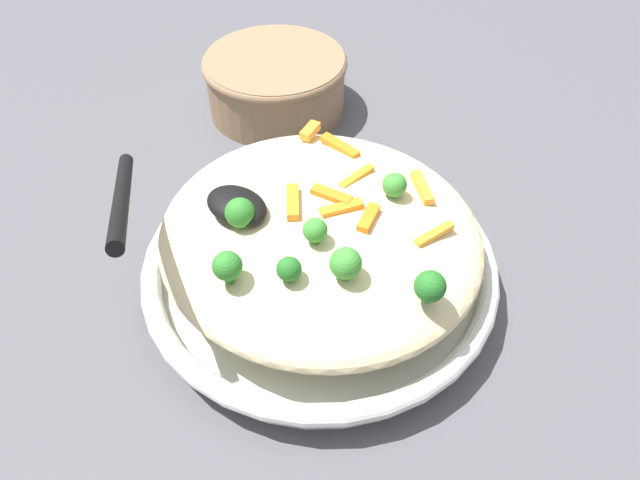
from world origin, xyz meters
name	(u,v)px	position (x,y,z in m)	size (l,w,h in m)	color
ground_plane	(320,283)	(0.00, 0.00, 0.00)	(2.40, 2.40, 0.00)	#4C4C51
serving_bowl	(320,268)	(0.00, 0.00, 0.02)	(0.32, 0.32, 0.04)	silver
pasta_mound	(320,234)	(0.00, 0.00, 0.07)	(0.28, 0.27, 0.06)	beige
carrot_piece_0	(434,234)	(0.09, 0.04, 0.09)	(0.04, 0.01, 0.01)	orange
carrot_piece_1	(328,194)	(0.00, 0.02, 0.10)	(0.04, 0.01, 0.01)	orange
carrot_piece_2	(360,179)	(0.00, 0.05, 0.10)	(0.04, 0.01, 0.01)	orange
carrot_piece_3	(340,146)	(-0.04, 0.08, 0.09)	(0.04, 0.01, 0.01)	orange
carrot_piece_4	(342,209)	(0.02, 0.01, 0.10)	(0.04, 0.01, 0.01)	orange
carrot_piece_5	(422,187)	(0.05, 0.08, 0.09)	(0.04, 0.01, 0.01)	orange
carrot_piece_6	(310,131)	(-0.08, 0.08, 0.09)	(0.02, 0.01, 0.01)	orange
carrot_piece_7	(293,202)	(-0.02, -0.01, 0.10)	(0.04, 0.01, 0.01)	orange
carrot_piece_8	(368,218)	(0.04, 0.01, 0.10)	(0.03, 0.01, 0.01)	orange
broccoli_floret_0	(289,269)	(0.03, -0.07, 0.10)	(0.02, 0.02, 0.02)	#205B1C
broccoli_floret_1	(240,213)	(-0.04, -0.05, 0.11)	(0.02, 0.02, 0.03)	#296820
broccoli_floret_2	(315,231)	(0.02, -0.03, 0.11)	(0.02, 0.02, 0.02)	#377928
broccoli_floret_3	(227,266)	(-0.01, -0.10, 0.11)	(0.02, 0.02, 0.03)	#296820
broccoli_floret_4	(430,287)	(0.12, -0.02, 0.10)	(0.02, 0.02, 0.03)	#205B1C
broccoli_floret_5	(395,185)	(0.04, 0.05, 0.11)	(0.02, 0.02, 0.02)	#377928
broccoli_floret_6	(346,264)	(0.06, -0.04, 0.11)	(0.02, 0.02, 0.03)	#377928
serving_spoon	(194,202)	(-0.07, -0.07, 0.11)	(0.15, 0.14, 0.07)	black
companion_bowl	(276,80)	(-0.22, 0.20, 0.04)	(0.18, 0.18, 0.07)	#8C6B4C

